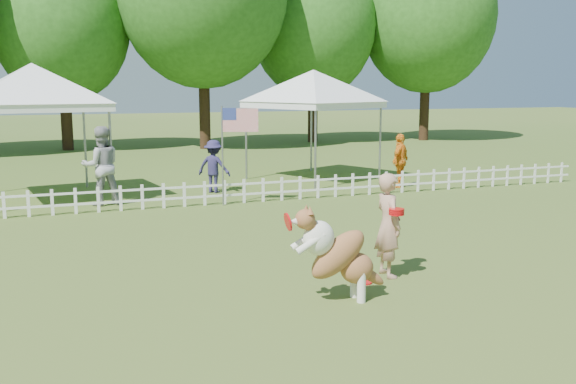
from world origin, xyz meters
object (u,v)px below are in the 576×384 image
at_px(frisbee_on_turf, 364,282).
at_px(spectator_b, 214,166).
at_px(spectator_a, 101,166).
at_px(dog, 339,254).
at_px(flag_pole, 223,156).
at_px(handler, 388,225).
at_px(spectator_c, 400,161).
at_px(canopy_tent_right, 313,126).
at_px(canopy_tent_left, 36,134).

xyz_separation_m(frisbee_on_turf, spectator_b, (-0.14, 8.76, 0.71)).
bearing_deg(spectator_a, spectator_b, -169.56).
height_order(dog, spectator_a, spectator_a).
height_order(frisbee_on_turf, flag_pole, flag_pole).
distance_m(handler, dog, 1.47).
distance_m(dog, spectator_a, 8.86).
xyz_separation_m(handler, flag_pole, (-0.89, 6.58, 0.41)).
xyz_separation_m(spectator_b, spectator_c, (5.23, -0.97, 0.05)).
relative_size(frisbee_on_turf, canopy_tent_right, 0.07).
xyz_separation_m(handler, spectator_b, (-0.64, 8.54, -0.08)).
height_order(frisbee_on_turf, canopy_tent_left, canopy_tent_left).
relative_size(spectator_a, spectator_c, 1.25).
distance_m(flag_pole, spectator_b, 2.03).
xyz_separation_m(canopy_tent_right, spectator_c, (1.74, -2.33, -0.88)).
bearing_deg(spectator_a, canopy_tent_left, -47.20).
bearing_deg(spectator_a, canopy_tent_right, -166.64).
bearing_deg(dog, frisbee_on_turf, 43.75).
distance_m(canopy_tent_right, spectator_b, 3.86).
distance_m(canopy_tent_left, canopy_tent_right, 8.02).
bearing_deg(frisbee_on_turf, spectator_c, 56.84).
relative_size(dog, frisbee_on_turf, 5.77).
relative_size(dog, spectator_b, 0.92).
distance_m(frisbee_on_turf, canopy_tent_right, 10.78).
distance_m(handler, spectator_a, 8.51).
height_order(canopy_tent_right, flag_pole, canopy_tent_right).
bearing_deg(canopy_tent_left, canopy_tent_right, -2.29).
xyz_separation_m(dog, flag_pole, (0.31, 7.41, 0.55)).
relative_size(handler, spectator_b, 1.11).
bearing_deg(handler, frisbee_on_turf, 115.22).
xyz_separation_m(dog, frisbee_on_turf, (0.70, 0.62, -0.65)).
bearing_deg(handler, spectator_c, -29.37).
bearing_deg(canopy_tent_left, spectator_b, -14.53).
bearing_deg(flag_pole, spectator_c, 29.66).
bearing_deg(canopy_tent_right, flag_pole, -162.75).
bearing_deg(spectator_c, flag_pole, -26.09).
bearing_deg(spectator_b, canopy_tent_right, -120.15).
xyz_separation_m(handler, canopy_tent_right, (2.85, 9.90, 0.85)).
bearing_deg(canopy_tent_right, dog, -134.98).
distance_m(canopy_tent_left, spectator_b, 4.61).
xyz_separation_m(dog, spectator_c, (5.79, 8.40, 0.11)).
xyz_separation_m(flag_pole, spectator_c, (5.48, 0.99, -0.44)).
distance_m(handler, canopy_tent_left, 10.39).
xyz_separation_m(frisbee_on_turf, canopy_tent_left, (-4.62, 9.21, 1.68)).
relative_size(dog, canopy_tent_right, 0.40).
distance_m(handler, frisbee_on_turf, 0.96).
relative_size(handler, flag_pole, 0.66).
bearing_deg(dog, spectator_c, 57.95).
height_order(dog, canopy_tent_left, canopy_tent_left).
height_order(canopy_tent_left, spectator_c, canopy_tent_left).
relative_size(handler, canopy_tent_left, 0.47).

